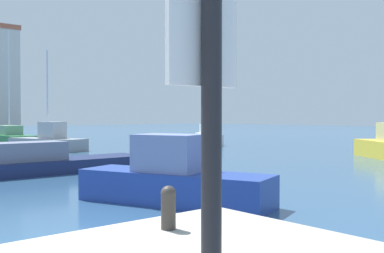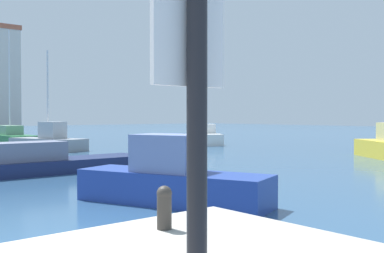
{
  "view_description": "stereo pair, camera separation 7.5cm",
  "coord_description": "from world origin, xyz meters",
  "views": [
    {
      "loc": [
        -2.87,
        -7.5,
        2.47
      ],
      "look_at": [
        16.04,
        14.57,
        1.77
      ],
      "focal_mm": 44.0,
      "sensor_mm": 36.0,
      "label": 1
    },
    {
      "loc": [
        -2.81,
        -7.55,
        2.47
      ],
      "look_at": [
        16.04,
        14.57,
        1.77
      ],
      "focal_mm": 44.0,
      "sensor_mm": 36.0,
      "label": 2
    }
  ],
  "objects": [
    {
      "name": "motorboat_white_inner_mooring",
      "position": [
        23.97,
        21.69,
        0.62
      ],
      "size": [
        3.61,
        4.68,
        1.71
      ],
      "color": "white",
      "rests_on": "water"
    },
    {
      "name": "mooring_bollard",
      "position": [
        1.18,
        -2.25,
        1.19
      ],
      "size": [
        0.22,
        0.22,
        0.62
      ],
      "color": "#38332D",
      "rests_on": "pier_quay"
    },
    {
      "name": "sailboat_green_outer_mooring",
      "position": [
        10.78,
        31.48,
        0.61
      ],
      "size": [
        2.23,
        7.11,
        9.42
      ],
      "color": "#28703D",
      "rests_on": "water"
    },
    {
      "name": "sailboat_grey_near_pier",
      "position": [
        10.94,
        24.13,
        0.64
      ],
      "size": [
        3.79,
        6.2,
        7.03
      ],
      "color": "gray",
      "rests_on": "water"
    },
    {
      "name": "motorboat_navy_distant_north",
      "position": [
        5.37,
        11.71,
        0.46
      ],
      "size": [
        8.48,
        2.19,
        1.36
      ],
      "color": "#19234C",
      "rests_on": "water"
    },
    {
      "name": "water",
      "position": [
        15.0,
        20.0,
        0.0
      ],
      "size": [
        160.0,
        160.0,
        0.0
      ],
      "primitive_type": "plane",
      "color": "#2D5175",
      "rests_on": "ground"
    },
    {
      "name": "motorboat_blue_center_channel",
      "position": [
        5.21,
        2.74,
        0.68
      ],
      "size": [
        3.46,
        5.74,
        1.94
      ],
      "color": "#233D93",
      "rests_on": "water"
    }
  ]
}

